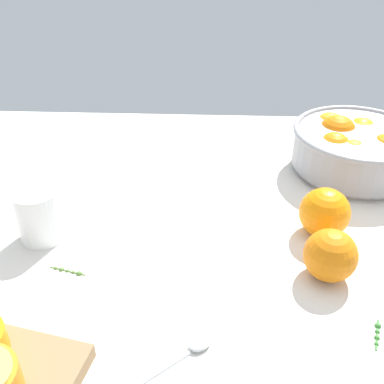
% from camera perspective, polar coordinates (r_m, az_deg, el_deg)
% --- Properties ---
extents(ground_plane, '(1.17, 0.88, 0.03)m').
position_cam_1_polar(ground_plane, '(0.82, 1.63, -3.50)').
color(ground_plane, silver).
extents(fruit_bowl, '(0.26, 0.26, 0.11)m').
position_cam_1_polar(fruit_bowl, '(0.98, 20.17, 5.33)').
color(fruit_bowl, '#99999E').
rests_on(fruit_bowl, ground_plane).
extents(juice_glass, '(0.07, 0.07, 0.09)m').
position_cam_1_polar(juice_glass, '(0.78, -18.72, -3.15)').
color(juice_glass, white).
rests_on(juice_glass, ground_plane).
extents(loose_orange_1, '(0.08, 0.08, 0.08)m').
position_cam_1_polar(loose_orange_1, '(0.70, 17.13, -7.67)').
color(loose_orange_1, orange).
rests_on(loose_orange_1, ground_plane).
extents(loose_orange_2, '(0.08, 0.08, 0.08)m').
position_cam_1_polar(loose_orange_2, '(0.78, 16.45, -2.53)').
color(loose_orange_2, orange).
rests_on(loose_orange_2, ground_plane).
extents(spoon, '(0.14, 0.12, 0.01)m').
position_cam_1_polar(spoon, '(0.59, -2.33, -20.54)').
color(spoon, silver).
rests_on(spoon, ground_plane).
extents(herb_sprig_0, '(0.02, 0.05, 0.01)m').
position_cam_1_polar(herb_sprig_0, '(0.66, 22.47, -16.04)').
color(herb_sprig_0, '#35742D').
rests_on(herb_sprig_0, ground_plane).
extents(herb_sprig_1, '(0.06, 0.02, 0.01)m').
position_cam_1_polar(herb_sprig_1, '(0.72, -15.33, -9.55)').
color(herb_sprig_1, '#547B37').
rests_on(herb_sprig_1, ground_plane).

